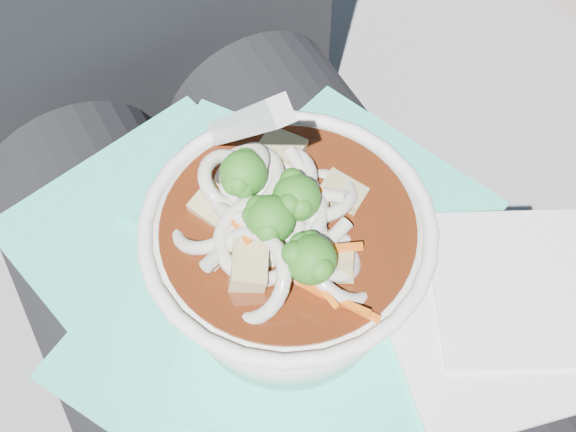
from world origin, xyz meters
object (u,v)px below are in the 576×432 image
plastic_bag (279,290)px  udon_bowl (286,255)px  stone_ledge (225,342)px  person_body (229,232)px  lap (285,343)px

plastic_bag → udon_bowl: (-0.00, -0.01, 0.07)m
plastic_bag → stone_ledge: bearing=88.6°
person_body → udon_bowl: bearing=-93.2°
stone_ledge → plastic_bag: size_ratio=2.88×
person_body → plastic_bag: (-0.00, -0.09, 0.06)m
stone_ledge → plastic_bag: 0.41m
stone_ledge → person_body: 0.33m
stone_ledge → udon_bowl: 0.48m
udon_bowl → person_body: bearing=86.8°
lap → plastic_bag: bearing=176.5°
lap → udon_bowl: udon_bowl is taller
lap → plastic_bag: size_ratio=1.38×
stone_ledge → person_body: bearing=-90.0°
stone_ledge → lap: 0.33m
plastic_bag → udon_bowl: udon_bowl is taller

